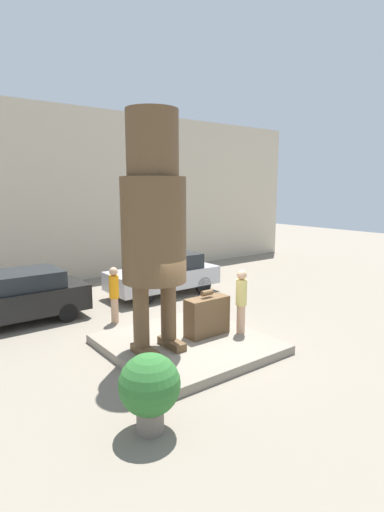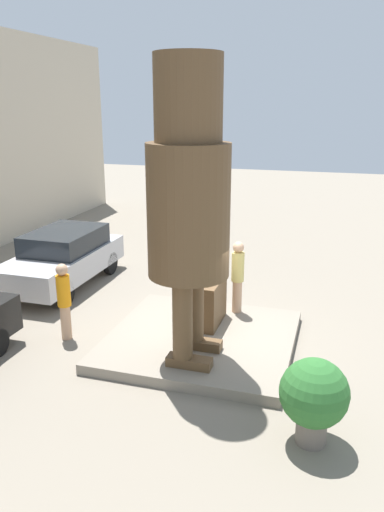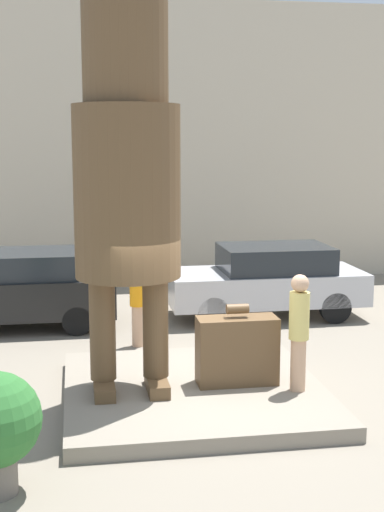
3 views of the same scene
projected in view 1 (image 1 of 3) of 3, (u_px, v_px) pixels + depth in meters
name	position (u px, v px, depth m)	size (l,w,h in m)	color
ground_plane	(187.00, 348.00, 10.48)	(60.00, 60.00, 0.00)	gray
pedestal	(187.00, 344.00, 10.47)	(3.89, 3.95, 0.22)	gray
building_backdrop	(56.00, 196.00, 17.27)	(28.00, 0.60, 7.62)	beige
statue_figure	(153.00, 215.00, 9.28)	(1.53, 1.53, 5.67)	brown
giant_suitcase	(207.00, 316.00, 10.74)	(1.22, 0.50, 1.24)	brown
tourist	(241.00, 299.00, 10.80)	(0.30, 0.30, 1.76)	tan
parked_car_black	(17.00, 297.00, 12.30)	(4.20, 1.89, 1.61)	black
parked_car_silver	(164.00, 273.00, 15.60)	(4.33, 1.86, 1.60)	#B7B7BC
planter_pot	(150.00, 387.00, 6.76)	(1.07, 1.07, 1.41)	#70665B
worker_hivis	(114.00, 293.00, 12.30)	(0.30, 0.30, 1.76)	tan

